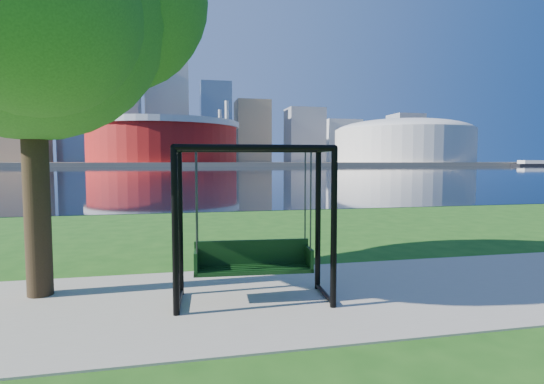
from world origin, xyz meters
name	(u,v)px	position (x,y,z in m)	size (l,w,h in m)	color
ground	(281,289)	(0.00, 0.00, 0.00)	(900.00, 900.00, 0.00)	#1E5114
path	(288,297)	(0.00, -0.50, 0.01)	(120.00, 4.00, 0.03)	#9E937F
river	(186,171)	(0.00, 102.00, 0.01)	(900.00, 180.00, 0.02)	black
far_bank	(182,164)	(0.00, 306.00, 1.00)	(900.00, 228.00, 2.00)	#937F60
stadium	(164,140)	(-10.00, 235.00, 14.23)	(83.00, 83.00, 32.00)	maroon
arena	(403,140)	(135.00, 235.00, 15.87)	(84.00, 84.00, 26.56)	beige
skyline	(175,117)	(-4.27, 319.39, 35.89)	(392.00, 66.00, 96.50)	gray
swing	(253,227)	(-0.60, -0.57, 1.24)	(2.57, 1.26, 2.56)	black
barge	(544,163)	(190.16, 184.81, 1.42)	(32.23, 13.57, 3.13)	black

